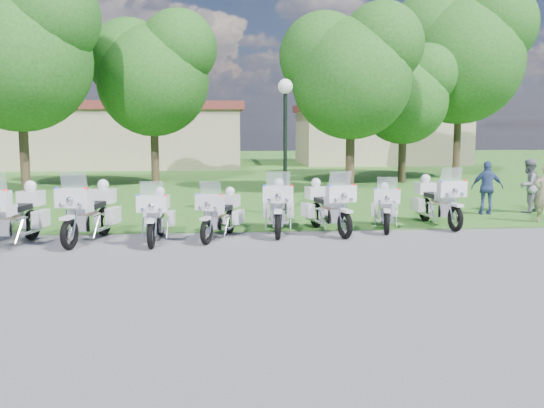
{
  "coord_description": "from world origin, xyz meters",
  "views": [
    {
      "loc": [
        -0.18,
        -12.04,
        2.69
      ],
      "look_at": [
        0.96,
        1.2,
        0.95
      ],
      "focal_mm": 40.0,
      "sensor_mm": 36.0,
      "label": 1
    }
  ],
  "objects": [
    {
      "name": "tree_2",
      "position": [
        5.02,
        12.16,
        4.96
      ],
      "size": [
        5.63,
        4.8,
        7.5
      ],
      "color": "#38281C",
      "rests_on": "ground"
    },
    {
      "name": "bystander_c",
      "position": [
        7.83,
        5.46,
        0.81
      ],
      "size": [
        1.0,
        0.55,
        1.61
      ],
      "primitive_type": "imported",
      "rotation": [
        0.0,
        0.0,
        2.97
      ],
      "color": "#384B86",
      "rests_on": "ground"
    },
    {
      "name": "tree_0",
      "position": [
        -7.84,
        12.38,
        5.69
      ],
      "size": [
        6.45,
        5.5,
        8.6
      ],
      "color": "#38281C",
      "rests_on": "ground"
    },
    {
      "name": "motorcycle_4",
      "position": [
        -0.18,
        2.31,
        0.6
      ],
      "size": [
        1.17,
        2.02,
        1.42
      ],
      "rotation": [
        0.0,
        0.0,
        2.77
      ],
      "color": "black",
      "rests_on": "ground"
    },
    {
      "name": "grass_lawn",
      "position": [
        0.0,
        27.0,
        0.0
      ],
      "size": [
        100.0,
        48.0,
        0.01
      ],
      "primitive_type": "cube",
      "color": "#325F1E",
      "rests_on": "ground"
    },
    {
      "name": "motorcycle_7",
      "position": [
        4.08,
        3.21,
        0.59
      ],
      "size": [
        0.98,
        2.08,
        1.41
      ],
      "rotation": [
        0.0,
        0.0,
        2.92
      ],
      "color": "black",
      "rests_on": "ground"
    },
    {
      "name": "tree_4",
      "position": [
        11.82,
        18.11,
        6.44
      ],
      "size": [
        7.3,
        6.23,
        9.73
      ],
      "color": "#38281C",
      "rests_on": "ground"
    },
    {
      "name": "lamp_post",
      "position": [
        1.77,
        6.05,
        3.06
      ],
      "size": [
        0.44,
        0.44,
        4.04
      ],
      "color": "black",
      "rests_on": "ground"
    },
    {
      "name": "motorcycle_3",
      "position": [
        -1.66,
        2.02,
        0.61
      ],
      "size": [
        0.75,
        2.19,
        1.47
      ],
      "rotation": [
        0.0,
        0.0,
        3.11
      ],
      "color": "black",
      "rests_on": "ground"
    },
    {
      "name": "tree_3",
      "position": [
        8.3,
        15.81,
        4.23
      ],
      "size": [
        4.8,
        4.1,
        6.41
      ],
      "color": "#38281C",
      "rests_on": "ground"
    },
    {
      "name": "tree_1",
      "position": [
        -3.17,
        15.8,
        5.13
      ],
      "size": [
        5.82,
        4.96,
        7.75
      ],
      "color": "#38281C",
      "rests_on": "ground"
    },
    {
      "name": "motorcycle_2",
      "position": [
        -3.21,
        2.17,
        0.7
      ],
      "size": [
        1.17,
        2.46,
        1.67
      ],
      "rotation": [
        0.0,
        0.0,
        2.91
      ],
      "color": "black",
      "rests_on": "ground"
    },
    {
      "name": "motorcycle_5",
      "position": [
        1.27,
        2.93,
        0.67
      ],
      "size": [
        0.93,
        2.37,
        1.6
      ],
      "rotation": [
        0.0,
        0.0,
        3.03
      ],
      "color": "black",
      "rests_on": "ground"
    },
    {
      "name": "ground",
      "position": [
        0.0,
        0.0,
        0.0
      ],
      "size": [
        100.0,
        100.0,
        0.0
      ],
      "primitive_type": "plane",
      "color": "#525257",
      "rests_on": "ground"
    },
    {
      "name": "motorcycle_6",
      "position": [
        2.5,
        2.88,
        0.67
      ],
      "size": [
        1.16,
        2.33,
        1.6
      ],
      "rotation": [
        0.0,
        0.0,
        3.4
      ],
      "color": "black",
      "rests_on": "ground"
    },
    {
      "name": "motorcycle_1",
      "position": [
        -4.77,
        1.69,
        0.71
      ],
      "size": [
        1.14,
        2.52,
        1.71
      ],
      "rotation": [
        0.0,
        0.0,
        2.94
      ],
      "color": "black",
      "rests_on": "ground"
    },
    {
      "name": "building_east",
      "position": [
        11.0,
        30.0,
        2.07
      ],
      "size": [
        11.44,
        7.28,
        4.1
      ],
      "color": "tan",
      "rests_on": "ground"
    },
    {
      "name": "building_west",
      "position": [
        -6.0,
        28.0,
        2.07
      ],
      "size": [
        14.56,
        8.32,
        4.1
      ],
      "color": "tan",
      "rests_on": "ground"
    },
    {
      "name": "motorcycle_8",
      "position": [
        5.63,
        3.65,
        0.68
      ],
      "size": [
        0.95,
        2.4,
        1.62
      ],
      "rotation": [
        0.0,
        0.0,
        3.26
      ],
      "color": "black",
      "rests_on": "ground"
    },
    {
      "name": "bystander_b",
      "position": [
        9.25,
        5.72,
        0.83
      ],
      "size": [
        1.01,
        0.96,
        1.66
      ],
      "primitive_type": "imported",
      "rotation": [
        0.0,
        0.0,
        -2.58
      ],
      "color": "gray",
      "rests_on": "ground"
    }
  ]
}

